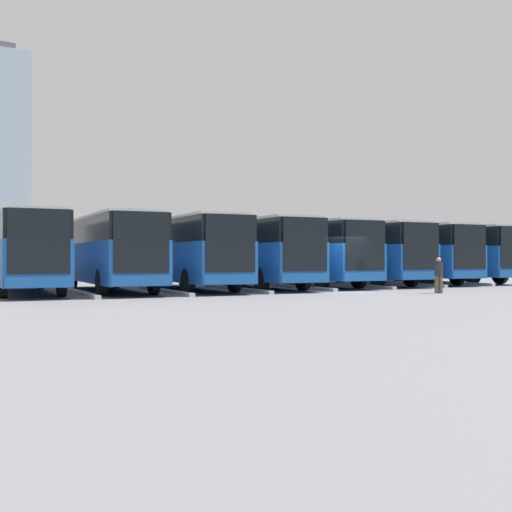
# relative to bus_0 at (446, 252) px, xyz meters

# --- Properties ---
(ground_plane) EXTENTS (600.00, 600.00, 0.00)m
(ground_plane) POSITION_rel_bus_0_xyz_m (12.67, 5.46, -1.89)
(ground_plane) COLOR slate
(bus_0) EXTENTS (3.55, 11.31, 3.40)m
(bus_0) POSITION_rel_bus_0_xyz_m (0.00, 0.00, 0.00)
(bus_0) COLOR #19519E
(bus_0) RESTS_ON ground_plane
(curb_divider_0) EXTENTS (1.00, 7.51, 0.15)m
(curb_divider_0) POSITION_rel_bus_0_xyz_m (1.81, 1.64, -1.81)
(curb_divider_0) COLOR #B2B2AD
(curb_divider_0) RESTS_ON ground_plane
(bus_1) EXTENTS (3.55, 11.31, 3.40)m
(bus_1) POSITION_rel_bus_0_xyz_m (3.62, -0.01, 0.00)
(bus_1) COLOR #19519E
(bus_1) RESTS_ON ground_plane
(curb_divider_1) EXTENTS (1.00, 7.51, 0.15)m
(curb_divider_1) POSITION_rel_bus_0_xyz_m (5.43, 1.63, -1.81)
(curb_divider_1) COLOR #B2B2AD
(curb_divider_1) RESTS_ON ground_plane
(bus_2) EXTENTS (3.55, 11.31, 3.40)m
(bus_2) POSITION_rel_bus_0_xyz_m (7.24, 0.09, 0.00)
(bus_2) COLOR #19519E
(bus_2) RESTS_ON ground_plane
(curb_divider_2) EXTENTS (1.00, 7.51, 0.15)m
(curb_divider_2) POSITION_rel_bus_0_xyz_m (9.05, 1.73, -1.81)
(curb_divider_2) COLOR #B2B2AD
(curb_divider_2) RESTS_ON ground_plane
(bus_3) EXTENTS (3.55, 11.31, 3.40)m
(bus_3) POSITION_rel_bus_0_xyz_m (10.86, 0.14, 0.00)
(bus_3) COLOR #19519E
(bus_3) RESTS_ON ground_plane
(curb_divider_3) EXTENTS (1.00, 7.51, 0.15)m
(curb_divider_3) POSITION_rel_bus_0_xyz_m (12.67, 1.79, -1.81)
(curb_divider_3) COLOR #B2B2AD
(curb_divider_3) RESTS_ON ground_plane
(bus_4) EXTENTS (3.55, 11.31, 3.40)m
(bus_4) POSITION_rel_bus_0_xyz_m (14.49, 0.46, 0.00)
(bus_4) COLOR #19519E
(bus_4) RESTS_ON ground_plane
(curb_divider_4) EXTENTS (1.00, 7.51, 0.15)m
(curb_divider_4) POSITION_rel_bus_0_xyz_m (16.29, 2.10, -1.81)
(curb_divider_4) COLOR #B2B2AD
(curb_divider_4) RESTS_ON ground_plane
(bus_5) EXTENTS (3.55, 11.31, 3.40)m
(bus_5) POSITION_rel_bus_0_xyz_m (18.11, 0.41, 0.00)
(bus_5) COLOR #19519E
(bus_5) RESTS_ON ground_plane
(curb_divider_5) EXTENTS (1.00, 7.51, 0.15)m
(curb_divider_5) POSITION_rel_bus_0_xyz_m (19.92, 2.05, -1.81)
(curb_divider_5) COLOR #B2B2AD
(curb_divider_5) RESTS_ON ground_plane
(bus_6) EXTENTS (3.55, 11.31, 3.40)m
(bus_6) POSITION_rel_bus_0_xyz_m (21.73, 0.04, 0.00)
(bus_6) COLOR #19519E
(bus_6) RESTS_ON ground_plane
(curb_divider_6) EXTENTS (1.00, 7.51, 0.15)m
(curb_divider_6) POSITION_rel_bus_0_xyz_m (23.54, 1.68, -1.81)
(curb_divider_6) COLOR #B2B2AD
(curb_divider_6) RESTS_ON ground_plane
(bus_7) EXTENTS (3.55, 11.31, 3.40)m
(bus_7) POSITION_rel_bus_0_xyz_m (25.35, -0.51, 0.00)
(bus_7) COLOR #19519E
(bus_7) RESTS_ON ground_plane
(pedestrian) EXTENTS (0.44, 0.44, 1.55)m
(pedestrian) POSITION_rel_bus_0_xyz_m (10.00, 8.78, -1.06)
(pedestrian) COLOR brown
(pedestrian) RESTS_ON ground_plane
(station_building) EXTENTS (33.64, 11.14, 4.56)m
(station_building) POSITION_rel_bus_0_xyz_m (12.67, -19.10, 0.43)
(station_building) COLOR beige
(station_building) RESTS_ON ground_plane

